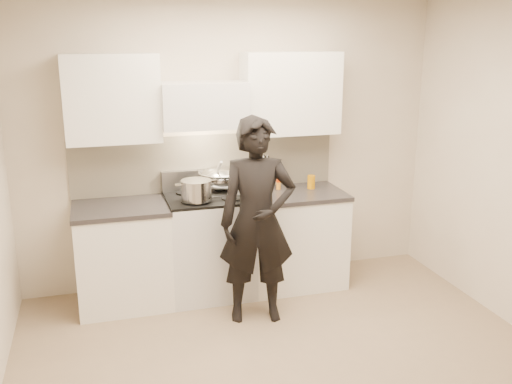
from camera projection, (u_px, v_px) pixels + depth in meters
ground_plane at (291, 369)px, 4.16m from camera, size 4.00×4.00×0.00m
room_shell at (269, 144)px, 4.06m from camera, size 4.04×3.54×2.70m
stove at (209, 245)px, 5.27m from camera, size 0.76×0.65×0.96m
counter_right at (294, 238)px, 5.50m from camera, size 0.92×0.67×0.92m
counter_left at (123, 255)px, 5.06m from camera, size 0.82×0.67×0.92m
wok at (221, 177)px, 5.28m from camera, size 0.42×0.52×0.34m
stock_pot at (196, 190)px, 4.95m from camera, size 0.38×0.30×0.18m
utensil_crock at (266, 177)px, 5.52m from camera, size 0.12×0.12×0.31m
spice_jar at (278, 184)px, 5.44m from camera, size 0.04×0.04×0.10m
oil_glass at (311, 182)px, 5.47m from camera, size 0.07×0.07×0.13m
person at (257, 221)px, 4.70m from camera, size 0.69×0.52×1.73m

